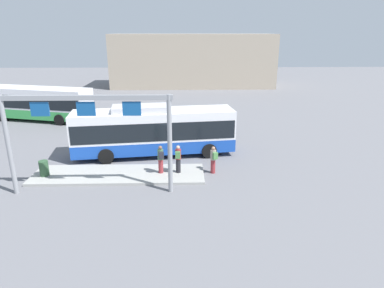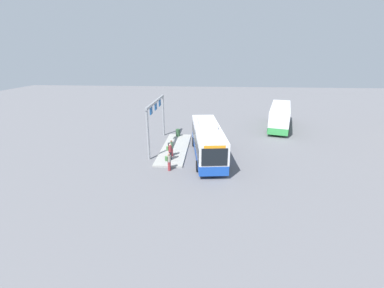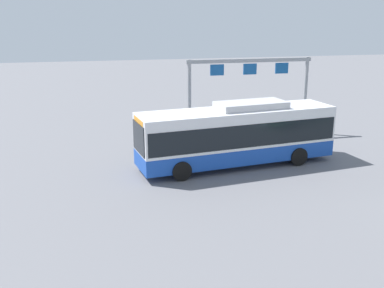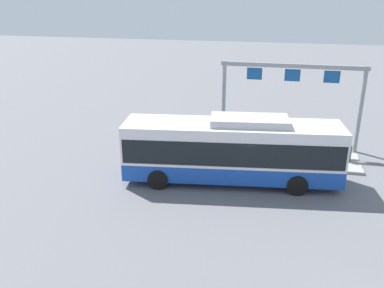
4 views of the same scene
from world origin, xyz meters
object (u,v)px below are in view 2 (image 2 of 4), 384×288
(bus_background_left, at_px, (280,115))
(trash_bin, at_px, (178,133))
(person_waiting_mid, at_px, (171,148))
(bus_main, at_px, (207,139))
(person_waiting_near, at_px, (170,151))
(person_boarding, at_px, (169,161))

(bus_background_left, bearing_deg, trash_bin, 127.62)
(person_waiting_mid, height_order, trash_bin, person_waiting_mid)
(bus_main, height_order, trash_bin, bus_main)
(person_waiting_mid, bearing_deg, person_waiting_near, -102.83)
(person_boarding, xyz_separation_m, trash_bin, (-9.81, -0.48, -0.28))
(person_waiting_mid, xyz_separation_m, trash_bin, (-6.71, -0.22, -0.44))
(person_waiting_near, bearing_deg, trash_bin, 94.45)
(bus_main, bearing_deg, person_boarding, -48.84)
(bus_background_left, height_order, person_waiting_near, bus_background_left)
(person_boarding, relative_size, person_waiting_mid, 1.00)
(bus_background_left, xyz_separation_m, person_boarding, (15.50, -13.21, -0.89))
(person_boarding, xyz_separation_m, person_waiting_mid, (-3.10, -0.26, 0.16))
(bus_main, xyz_separation_m, bus_background_left, (-11.74, 9.89, -0.03))
(trash_bin, bearing_deg, bus_main, 32.12)
(person_waiting_near, bearing_deg, bus_main, 27.78)
(person_boarding, relative_size, trash_bin, 1.86)
(person_boarding, relative_size, person_waiting_near, 1.00)
(bus_background_left, distance_m, person_waiting_near, 19.01)
(person_waiting_near, distance_m, trash_bin, 7.74)
(person_waiting_near, bearing_deg, person_waiting_mid, 93.94)
(person_boarding, height_order, person_waiting_near, person_waiting_near)
(person_waiting_mid, relative_size, trash_bin, 1.86)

